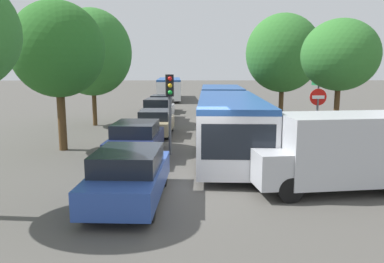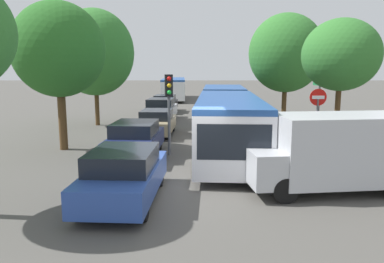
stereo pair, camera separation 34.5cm
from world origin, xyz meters
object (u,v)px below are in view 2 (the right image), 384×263
Objects in this scene: queued_car_navy at (137,139)px; no_entry_sign at (319,112)px; white_van at (338,151)px; articulated_bus at (227,112)px; queued_car_tan at (158,122)px; queued_car_silver at (162,109)px; tree_right_near at (341,57)px; queued_car_black at (167,103)px; tree_left_mid at (61,52)px; direction_sign_post at (321,91)px; tree_right_mid at (287,55)px; tree_left_far at (98,55)px; traffic_light at (170,96)px; city_bus_rear at (175,87)px; queued_car_blue at (125,175)px.

no_entry_sign is at bearing -84.63° from queued_car_navy.
white_van is at bearing -119.59° from queued_car_navy.
articulated_bus reaches higher than queued_car_tan.
queued_car_silver is (-3.92, 7.21, -0.64)m from articulated_bus.
articulated_bus is at bearing -43.52° from queued_car_navy.
tree_right_near reaches higher than white_van.
no_entry_sign is at bearing -151.36° from queued_car_black.
queued_car_black is 0.64× the size of tree_left_mid.
white_van is 1.44× the size of direction_sign_post.
queued_car_black is (-0.32, 10.86, 0.01)m from queued_car_tan.
tree_left_mid reaches higher than articulated_bus.
tree_left_far is at bearing -170.20° from tree_right_mid.
tree_right_near is (8.86, 1.67, 3.39)m from queued_car_navy.
tree_left_far reaches higher than white_van.
queued_car_silver reaches higher than queued_car_black.
articulated_bus is at bearing 17.27° from tree_left_mid.
traffic_light is at bearing -91.33° from no_entry_sign.
articulated_bus is 1.48× the size of city_bus_rear.
tree_left_far is (-5.09, 8.46, 1.98)m from traffic_light.
white_van reaches higher than queued_car_tan.
tree_right_mid is (2.08, 15.32, 3.29)m from white_van.
queued_car_silver is 0.62× the size of tree_right_mid.
tree_left_far is 0.99× the size of tree_right_mid.
articulated_bus is 8.42m from tree_left_mid.
tree_left_mid reaches higher than queued_car_silver.
direction_sign_post is (8.39, -13.12, 1.83)m from queued_car_black.
queued_car_blue is 10.34m from queued_car_tan.
queued_car_navy is 7.64m from no_entry_sign.
direction_sign_post is (8.02, 8.09, 1.80)m from queued_car_blue.
tree_right_near is at bearing 69.20° from articulated_bus.
tree_right_mid is at bearing 90.81° from tree_right_near.
no_entry_sign is 11.35m from tree_left_mid.
tree_right_mid is at bearing 150.56° from articulated_bus.
queued_car_black is (-0.37, 21.21, -0.03)m from queued_car_blue.
traffic_light is at bearing -34.88° from articulated_bus.
no_entry_sign is at bearing 47.82° from articulated_bus.
tree_left_mid reaches higher than direction_sign_post.
city_bus_rear reaches higher than queued_car_black.
no_entry_sign is at bearing -107.58° from white_van.
tree_right_near is at bearing -76.05° from queued_car_navy.
tree_right_mid reaches higher than queued_car_black.
queued_car_blue is at bearing -19.23° from traffic_light.
tree_left_far is 1.26× the size of tree_right_near.
tree_right_near is (8.45, -3.49, 3.43)m from queued_car_tan.
white_van is 0.70× the size of tree_right_mid.
tree_right_mid is at bearing 173.72° from no_entry_sign.
traffic_light is 10.07m from tree_left_far.
articulated_bus is 4.92× the size of traffic_light.
tree_right_mid is at bearing -86.78° from queued_car_silver.
queued_car_blue is 21.21m from queued_car_black.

